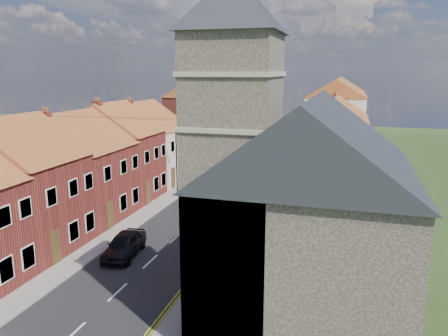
{
  "coord_description": "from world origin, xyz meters",
  "views": [
    {
      "loc": [
        11.46,
        -16.89,
        11.64
      ],
      "look_at": [
        1.31,
        17.91,
        3.5
      ],
      "focal_mm": 35.0,
      "sensor_mm": 36.0,
      "label": 1
    }
  ],
  "objects_px": {
    "car_far": "(238,153)",
    "car_near": "(124,245)",
    "car_mid": "(214,179)",
    "lamppost": "(177,159)",
    "pedestrian_right": "(239,215)",
    "church": "(300,194)"
  },
  "relations": [
    {
      "from": "car_far",
      "to": "car_near",
      "type": "bearing_deg",
      "value": -103.28
    },
    {
      "from": "car_mid",
      "to": "car_far",
      "type": "relative_size",
      "value": 0.95
    },
    {
      "from": "lamppost",
      "to": "pedestrian_right",
      "type": "relative_size",
      "value": 3.85
    },
    {
      "from": "car_near",
      "to": "car_mid",
      "type": "height_order",
      "value": "car_near"
    },
    {
      "from": "church",
      "to": "pedestrian_right",
      "type": "relative_size",
      "value": 9.75
    },
    {
      "from": "lamppost",
      "to": "car_far",
      "type": "distance_m",
      "value": 19.9
    },
    {
      "from": "church",
      "to": "lamppost",
      "type": "bearing_deg",
      "value": 128.3
    },
    {
      "from": "church",
      "to": "pedestrian_right",
      "type": "height_order",
      "value": "church"
    },
    {
      "from": "car_far",
      "to": "pedestrian_right",
      "type": "xyz_separation_m",
      "value": [
        6.72,
        -25.92,
        0.33
      ]
    },
    {
      "from": "car_mid",
      "to": "car_far",
      "type": "xyz_separation_m",
      "value": [
        -1.25,
        14.71,
        -0.04
      ]
    },
    {
      "from": "lamppost",
      "to": "pedestrian_right",
      "type": "xyz_separation_m",
      "value": [
        7.51,
        -6.26,
        -2.64
      ]
    },
    {
      "from": "church",
      "to": "car_mid",
      "type": "xyz_separation_m",
      "value": [
        -11.14,
        21.63,
        -5.26
      ]
    },
    {
      "from": "church",
      "to": "pedestrian_right",
      "type": "bearing_deg",
      "value": 118.51
    },
    {
      "from": "car_far",
      "to": "church",
      "type": "bearing_deg",
      "value": -86.26
    },
    {
      "from": "lamppost",
      "to": "car_mid",
      "type": "height_order",
      "value": "lamppost"
    },
    {
      "from": "car_near",
      "to": "car_far",
      "type": "relative_size",
      "value": 1.12
    },
    {
      "from": "car_far",
      "to": "pedestrian_right",
      "type": "bearing_deg",
      "value": -90.53
    },
    {
      "from": "church",
      "to": "car_mid",
      "type": "relative_size",
      "value": 4.08
    },
    {
      "from": "lamppost",
      "to": "car_near",
      "type": "relative_size",
      "value": 1.36
    },
    {
      "from": "lamppost",
      "to": "car_far",
      "type": "relative_size",
      "value": 1.53
    },
    {
      "from": "church",
      "to": "pedestrian_right",
      "type": "distance_m",
      "value": 12.86
    },
    {
      "from": "church",
      "to": "car_far",
      "type": "bearing_deg",
      "value": 108.82
    }
  ]
}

